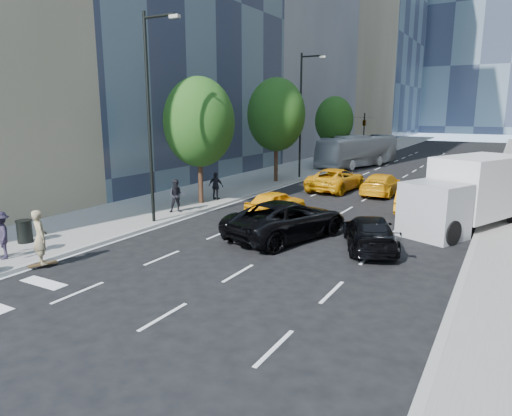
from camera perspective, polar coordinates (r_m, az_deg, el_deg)
The scene contains 21 objects.
ground at distance 16.87m, azimuth -5.15°, elevation -7.54°, with size 160.00×160.00×0.00m, color black.
sidewalk_left at distance 47.01m, azimuth 6.64°, elevation 5.21°, with size 6.00×120.00×0.15m, color slate.
lamp_near at distance 22.97m, azimuth -12.97°, elevation 12.20°, with size 2.13×0.22×10.00m.
lamp_far at distance 38.27m, azimuth 5.85°, elevation 12.28°, with size 2.13×0.22×10.00m.
tree_near at distance 27.41m, azimuth -7.13°, elevation 10.58°, with size 4.20×4.20×7.46m.
tree_mid at distance 35.94m, azimuth 2.56°, elevation 11.56°, with size 4.50×4.50×7.99m.
tree_far at distance 47.90m, azimuth 9.74°, elevation 10.71°, with size 3.90×3.90×6.92m.
traffic_signal at distance 55.27m, azimuth 13.39°, elevation 10.32°, with size 2.48×0.53×5.20m.
skateboarder at distance 18.38m, azimuth -25.34°, elevation -3.73°, with size 0.74×0.48×2.02m, color #877854.
black_sedan_lincoln at distance 20.54m, azimuth 3.89°, elevation -1.43°, with size 2.84×6.17×1.71m, color black.
black_sedan_mercedes at distance 19.54m, azimuth 14.01°, elevation -2.98°, with size 1.94×4.78×1.39m, color black.
taxi_a at distance 25.00m, azimuth 2.50°, elevation 0.64°, with size 1.63×4.05×1.38m, color #FFAB0D.
taxi_b at distance 27.35m, azimuth 18.65°, elevation 0.92°, with size 1.38×3.95×1.30m, color orange.
taxi_c at distance 33.26m, azimuth 9.97°, elevation 3.53°, with size 2.66×5.76×1.60m, color orange.
taxi_d at distance 32.25m, azimuth 15.54°, elevation 2.88°, with size 2.04×5.03×1.46m, color orange.
city_bus at distance 48.04m, azimuth 12.64°, elevation 6.98°, with size 2.69×11.50×3.20m, color silver.
box_truck at distance 24.22m, azimuth 24.91°, elevation 1.72°, with size 5.33×7.67×3.47m.
pedestrian_a at distance 25.39m, azimuth -9.89°, elevation 1.51°, with size 0.89×0.69×1.83m, color black.
pedestrian_b at distance 28.72m, azimuth -5.02°, elevation 2.76°, with size 1.01×0.42×1.72m, color black.
pedestrian_c at distance 19.65m, azimuth -29.27°, elevation -2.97°, with size 1.19×0.68×1.84m, color #251F2F.
trash_can at distance 21.72m, azimuth -26.96°, elevation -2.67°, with size 0.61×0.61×0.92m, color black.
Camera 1 is at (9.08, -13.04, 5.66)m, focal length 32.00 mm.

